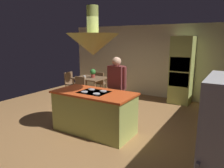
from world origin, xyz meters
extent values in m
plane|color=#9E7042|center=(0.00, 0.00, 0.00)|extent=(8.16, 8.16, 0.00)
cube|color=beige|center=(0.00, 3.45, 1.27)|extent=(6.80, 0.10, 2.55)
cube|color=#A8B259|center=(0.00, -0.20, 0.44)|extent=(1.76, 0.85, 0.88)
cube|color=#D14C1E|center=(0.00, -0.20, 0.90)|extent=(1.82, 0.91, 0.04)
cube|color=black|center=(0.00, -0.20, 0.91)|extent=(0.64, 0.52, 0.01)
cylinder|color=#B2B2B7|center=(-0.16, -0.33, 0.93)|extent=(0.15, 0.15, 0.02)
cylinder|color=#B2B2B7|center=(0.16, -0.33, 0.93)|extent=(0.15, 0.15, 0.02)
cylinder|color=#B2B2B7|center=(-0.16, -0.07, 0.93)|extent=(0.15, 0.15, 0.02)
cylinder|color=#B2B2B7|center=(0.16, -0.07, 0.93)|extent=(0.15, 0.15, 0.02)
cube|color=#A8B259|center=(1.10, 3.05, 1.07)|extent=(0.66, 0.62, 2.15)
cube|color=black|center=(1.10, 2.76, 1.30)|extent=(0.60, 0.04, 0.44)
cube|color=black|center=(1.10, 2.76, 0.82)|extent=(0.60, 0.04, 0.44)
cube|color=brown|center=(-1.70, 1.90, 0.74)|extent=(1.02, 0.83, 0.04)
cylinder|color=brown|center=(-2.15, 1.54, 0.36)|extent=(0.06, 0.06, 0.72)
cylinder|color=brown|center=(-1.25, 1.54, 0.36)|extent=(0.06, 0.06, 0.72)
cylinder|color=brown|center=(-2.15, 2.26, 0.36)|extent=(0.06, 0.06, 0.72)
cylinder|color=brown|center=(-1.25, 2.26, 0.36)|extent=(0.06, 0.06, 0.72)
cylinder|color=tan|center=(0.06, 0.52, 0.40)|extent=(0.14, 0.14, 0.81)
cylinder|color=tan|center=(0.24, 0.52, 0.40)|extent=(0.14, 0.14, 0.81)
cube|color=brown|center=(0.15, 0.52, 1.12)|extent=(0.36, 0.22, 0.62)
cylinder|color=brown|center=(-0.07, 0.52, 1.15)|extent=(0.09, 0.09, 0.53)
cylinder|color=brown|center=(0.37, 0.52, 1.15)|extent=(0.09, 0.09, 0.53)
sphere|color=tan|center=(0.15, 0.52, 1.53)|extent=(0.22, 0.22, 0.22)
cone|color=#A8B259|center=(0.00, -0.20, 1.94)|extent=(1.10, 1.10, 0.45)
cylinder|color=#A8B259|center=(0.00, -0.20, 2.44)|extent=(0.24, 0.24, 0.55)
cone|color=#E0B266|center=(-1.70, 1.90, 1.86)|extent=(0.32, 0.32, 0.22)
cylinder|color=black|center=(-1.70, 1.90, 2.27)|extent=(0.01, 0.01, 0.60)
cube|color=brown|center=(-1.70, 1.18, 0.44)|extent=(0.40, 0.40, 0.04)
cube|color=brown|center=(-1.70, 1.36, 0.66)|extent=(0.40, 0.04, 0.42)
cylinder|color=brown|center=(-1.87, 1.01, 0.21)|extent=(0.04, 0.04, 0.43)
cylinder|color=brown|center=(-1.53, 1.01, 0.21)|extent=(0.04, 0.04, 0.43)
cylinder|color=brown|center=(-1.87, 1.35, 0.21)|extent=(0.04, 0.04, 0.43)
cylinder|color=brown|center=(-1.53, 1.35, 0.21)|extent=(0.04, 0.04, 0.43)
cube|color=brown|center=(-1.70, 2.62, 0.44)|extent=(0.40, 0.40, 0.04)
cube|color=brown|center=(-1.70, 2.44, 0.66)|extent=(0.40, 0.04, 0.42)
cylinder|color=brown|center=(-1.53, 2.79, 0.21)|extent=(0.04, 0.04, 0.43)
cylinder|color=brown|center=(-1.87, 2.79, 0.21)|extent=(0.04, 0.04, 0.43)
cylinder|color=brown|center=(-1.53, 2.45, 0.21)|extent=(0.04, 0.04, 0.43)
cylinder|color=brown|center=(-1.87, 2.45, 0.21)|extent=(0.04, 0.04, 0.43)
cube|color=brown|center=(-2.51, 1.90, 0.44)|extent=(0.40, 0.40, 0.04)
cube|color=brown|center=(-2.69, 1.90, 0.66)|extent=(0.04, 0.40, 0.42)
cylinder|color=brown|center=(-2.34, 1.73, 0.21)|extent=(0.04, 0.04, 0.43)
cylinder|color=brown|center=(-2.34, 2.07, 0.21)|extent=(0.04, 0.04, 0.43)
cylinder|color=brown|center=(-2.68, 1.73, 0.21)|extent=(0.04, 0.04, 0.43)
cylinder|color=brown|center=(-2.68, 2.07, 0.21)|extent=(0.04, 0.04, 0.43)
cylinder|color=#99382D|center=(-1.60, 1.94, 0.82)|extent=(0.14, 0.14, 0.12)
sphere|color=#2D722D|center=(-1.60, 1.94, 0.96)|extent=(0.20, 0.20, 0.20)
cylinder|color=white|center=(-1.77, 1.69, 0.81)|extent=(0.07, 0.07, 0.09)
camera|label=1|loc=(2.65, -3.81, 2.05)|focal=33.71mm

